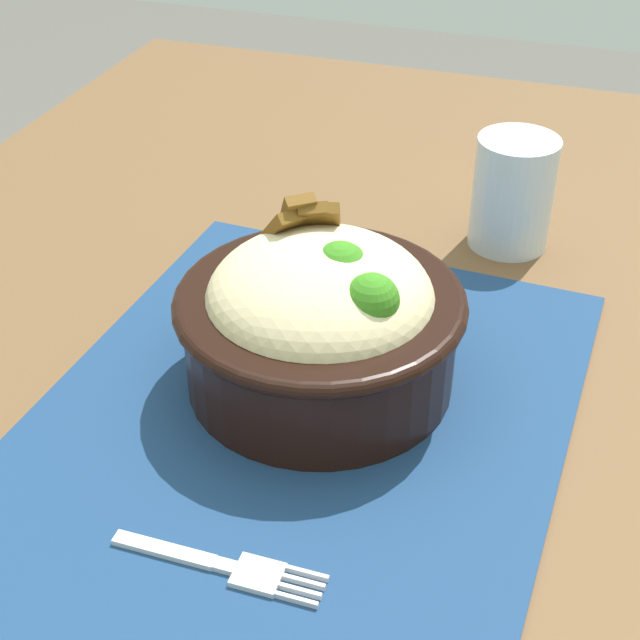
% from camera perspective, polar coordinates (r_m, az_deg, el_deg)
% --- Properties ---
extents(table, '(1.38, 0.90, 0.71)m').
position_cam_1_polar(table, '(0.62, -1.21, -12.42)').
color(table, brown).
rests_on(table, ground_plane).
extents(placemat, '(0.47, 0.36, 0.00)m').
position_cam_1_polar(placemat, '(0.60, -1.81, -6.89)').
color(placemat, navy).
rests_on(placemat, table).
extents(bowl, '(0.21, 0.21, 0.12)m').
position_cam_1_polar(bowl, '(0.61, 0.02, 0.11)').
color(bowl, black).
rests_on(bowl, placemat).
extents(fork, '(0.02, 0.12, 0.00)m').
position_cam_1_polar(fork, '(0.52, -5.73, -14.78)').
color(fork, silver).
rests_on(fork, placemat).
extents(drinking_glass, '(0.07, 0.07, 0.09)m').
position_cam_1_polar(drinking_glass, '(0.79, 11.67, 7.25)').
color(drinking_glass, silver).
rests_on(drinking_glass, table).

